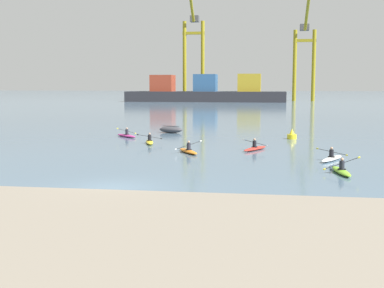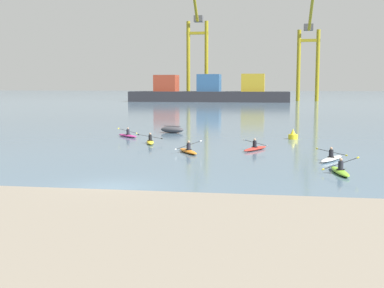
{
  "view_description": "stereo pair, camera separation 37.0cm",
  "coord_description": "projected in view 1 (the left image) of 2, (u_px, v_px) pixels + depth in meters",
  "views": [
    {
      "loc": [
        7.72,
        -24.14,
        5.17
      ],
      "look_at": [
        1.92,
        14.36,
        0.6
      ],
      "focal_mm": 47.39,
      "sensor_mm": 36.0,
      "label": 1
    },
    {
      "loc": [
        8.09,
        -24.09,
        5.17
      ],
      "look_at": [
        1.92,
        14.36,
        0.6
      ],
      "focal_mm": 47.39,
      "sensor_mm": 36.0,
      "label": 2
    }
  ],
  "objects": [
    {
      "name": "kayak_magenta",
      "position": [
        126.0,
        135.0,
        50.22
      ],
      "size": [
        2.86,
        2.8,
        0.99
      ],
      "color": "#C13384",
      "rests_on": "ground"
    },
    {
      "name": "kayak_red",
      "position": [
        255.0,
        148.0,
        40.15
      ],
      "size": [
        2.08,
        3.3,
        0.95
      ],
      "color": "red",
      "rests_on": "ground"
    },
    {
      "name": "ground_plane",
      "position": [
        112.0,
        188.0,
        25.46
      ],
      "size": [
        800.0,
        800.0,
        0.0
      ],
      "primitive_type": "plane",
      "color": "slate"
    },
    {
      "name": "kayak_orange",
      "position": [
        188.0,
        151.0,
        38.5
      ],
      "size": [
        2.2,
        3.25,
        0.96
      ],
      "color": "orange",
      "rests_on": "ground"
    },
    {
      "name": "kayak_white",
      "position": [
        332.0,
        158.0,
        34.66
      ],
      "size": [
        2.11,
        3.29,
        0.95
      ],
      "color": "silver",
      "rests_on": "ground"
    },
    {
      "name": "channel_buoy",
      "position": [
        292.0,
        135.0,
        48.41
      ],
      "size": [
        0.9,
        0.9,
        1.0
      ],
      "color": "yellow",
      "rests_on": "ground"
    },
    {
      "name": "kayak_lime",
      "position": [
        341.0,
        171.0,
        29.6
      ],
      "size": [
        2.17,
        3.45,
        1.04
      ],
      "color": "#7ABC2D",
      "rests_on": "ground"
    },
    {
      "name": "container_barge",
      "position": [
        206.0,
        92.0,
        154.09
      ],
      "size": [
        48.28,
        10.03,
        8.39
      ],
      "color": "#28282D",
      "rests_on": "ground"
    },
    {
      "name": "capsized_dinghy",
      "position": [
        171.0,
        130.0,
        54.53
      ],
      "size": [
        2.77,
        1.6,
        0.76
      ],
      "color": "#38383D",
      "rests_on": "ground"
    },
    {
      "name": "gantry_crane_west_mid",
      "position": [
        305.0,
        50.0,
        158.93
      ],
      "size": [
        7.1,
        21.08,
        32.57
      ],
      "color": "olive",
      "rests_on": "ground"
    },
    {
      "name": "kayak_yellow",
      "position": [
        150.0,
        141.0,
        44.76
      ],
      "size": [
        2.19,
        3.44,
        0.95
      ],
      "color": "yellow",
      "rests_on": "ground"
    },
    {
      "name": "gantry_crane_west",
      "position": [
        193.0,
        46.0,
        163.98
      ],
      "size": [
        7.17,
        16.16,
        36.98
      ],
      "color": "olive",
      "rests_on": "ground"
    }
  ]
}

